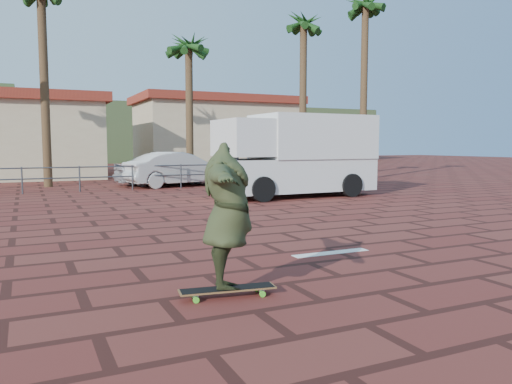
# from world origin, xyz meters

# --- Properties ---
(ground) EXTENTS (120.00, 120.00, 0.00)m
(ground) POSITION_xyz_m (0.00, 0.00, 0.00)
(ground) COLOR maroon
(ground) RESTS_ON ground
(paint_stripe) EXTENTS (1.40, 0.22, 0.01)m
(paint_stripe) POSITION_xyz_m (0.70, -1.20, 0.00)
(paint_stripe) COLOR white
(paint_stripe) RESTS_ON ground
(guardrail) EXTENTS (24.06, 0.06, 1.00)m
(guardrail) POSITION_xyz_m (0.00, 12.00, 0.68)
(guardrail) COLOR #47494F
(guardrail) RESTS_ON ground
(palm_center) EXTENTS (2.40, 2.40, 7.75)m
(palm_center) POSITION_xyz_m (3.50, 15.50, 6.36)
(palm_center) COLOR brown
(palm_center) RESTS_ON ground
(palm_right) EXTENTS (2.40, 2.40, 9.05)m
(palm_right) POSITION_xyz_m (9.00, 14.00, 7.58)
(palm_right) COLOR brown
(palm_right) RESTS_ON ground
(palm_far_right) EXTENTS (2.40, 2.40, 10.05)m
(palm_far_right) POSITION_xyz_m (12.00, 13.00, 8.51)
(palm_far_right) COLOR brown
(palm_far_right) RESTS_ON ground
(building_east) EXTENTS (10.60, 6.60, 5.00)m
(building_east) POSITION_xyz_m (8.00, 24.00, 2.54)
(building_east) COLOR beige
(building_east) RESTS_ON ground
(hill_front) EXTENTS (70.00, 18.00, 6.00)m
(hill_front) POSITION_xyz_m (0.00, 50.00, 3.00)
(hill_front) COLOR #384C28
(hill_front) RESTS_ON ground
(longboard) EXTENTS (1.18, 0.42, 0.11)m
(longboard) POSITION_xyz_m (-1.77, -2.73, 0.09)
(longboard) COLOR olive
(longboard) RESTS_ON ground
(skateboarder) EXTENTS (1.16, 2.19, 1.72)m
(skateboarder) POSITION_xyz_m (-1.77, -2.73, 0.97)
(skateboarder) COLOR #31391E
(skateboarder) RESTS_ON longboard
(campervan) EXTENTS (5.53, 2.52, 2.84)m
(campervan) POSITION_xyz_m (4.76, 7.16, 1.49)
(campervan) COLOR silver
(campervan) RESTS_ON ground
(car_silver) EXTENTS (4.27, 2.10, 1.40)m
(car_silver) POSITION_xyz_m (1.70, 14.11, 0.70)
(car_silver) COLOR #AFB2B7
(car_silver) RESTS_ON ground
(car_white) EXTENTS (4.74, 2.36, 1.49)m
(car_white) POSITION_xyz_m (2.18, 13.00, 0.75)
(car_white) COLOR silver
(car_white) RESTS_ON ground
(street_sign) EXTENTS (0.43, 0.06, 2.14)m
(street_sign) POSITION_xyz_m (6.00, 12.00, 1.50)
(street_sign) COLOR gray
(street_sign) RESTS_ON ground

